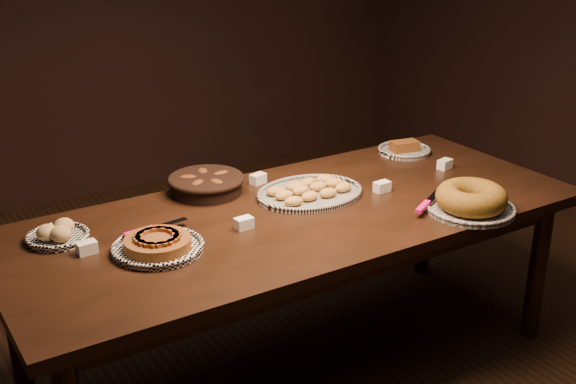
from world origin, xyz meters
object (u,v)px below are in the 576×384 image
apple_tart_plate (158,245)px  bundt_cake_plate (471,201)px  madeleine_platter (310,192)px  buffet_table (297,227)px

apple_tart_plate → bundt_cake_plate: size_ratio=0.85×
apple_tart_plate → madeleine_platter: 0.77m
buffet_table → madeleine_platter: madeleine_platter is taller
madeleine_platter → apple_tart_plate: bearing=-152.0°
buffet_table → apple_tart_plate: (-0.62, -0.04, 0.10)m
madeleine_platter → bundt_cake_plate: 0.67m
apple_tart_plate → bundt_cake_plate: (1.22, -0.34, 0.02)m
buffet_table → bundt_cake_plate: (0.59, -0.38, 0.12)m
apple_tart_plate → bundt_cake_plate: 1.27m
apple_tart_plate → madeleine_platter: size_ratio=0.75×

